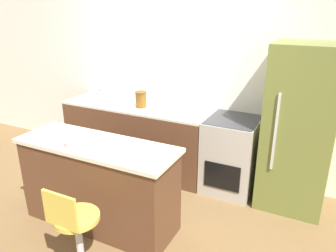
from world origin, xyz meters
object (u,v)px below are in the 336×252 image
Objects in this scene: oven_range at (231,155)px; refrigerator at (299,129)px; mixing_bowl at (175,108)px; kettle at (103,95)px; stool_chair at (76,232)px.

refrigerator reaches higher than oven_range.
refrigerator is 1.45m from mixing_bowl.
kettle is at bearing 180.00° from mixing_bowl.
oven_range reaches higher than stool_chair.
oven_range is 4.14× the size of kettle.
kettle is 0.90× the size of mixing_bowl.
refrigerator reaches higher than mixing_bowl.
mixing_bowl is at bearing 89.72° from stool_chair.
stool_chair is 3.85× the size of kettle.
oven_range is 3.73× the size of mixing_bowl.
mixing_bowl is (-1.44, -0.05, 0.05)m from refrigerator.
refrigerator is (0.71, 0.00, 0.45)m from oven_range.
mixing_bowl reaches higher than stool_chair.
kettle is (-2.55, -0.05, 0.09)m from refrigerator.
oven_range is at bearing 1.38° from kettle.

